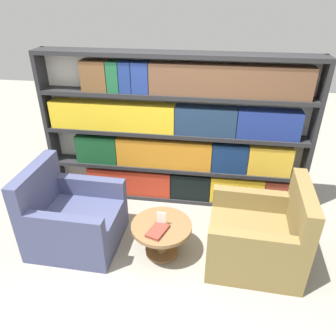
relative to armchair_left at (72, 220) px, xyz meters
name	(u,v)px	position (x,y,z in m)	size (l,w,h in m)	color
ground_plane	(156,273)	(1.02, -0.35, -0.31)	(14.00, 14.00, 0.00)	gray
bookshelf	(179,135)	(1.08, 1.07, 0.65)	(3.36, 0.30, 1.96)	silver
armchair_left	(72,220)	(0.00, 0.00, 0.00)	(0.97, 0.88, 0.95)	#42476B
armchair_right	(259,238)	(2.06, 0.00, 0.00)	(0.98, 0.90, 0.95)	olive
coffee_table	(162,233)	(1.03, -0.05, -0.02)	(0.65, 0.65, 0.40)	brown
table_sign	(161,220)	(1.03, -0.05, 0.16)	(0.09, 0.06, 0.16)	black
stray_book	(158,231)	(1.01, -0.17, 0.10)	(0.23, 0.30, 0.03)	brown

